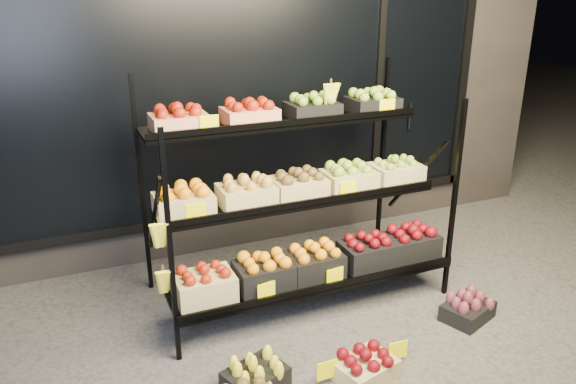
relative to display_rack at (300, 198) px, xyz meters
name	(u,v)px	position (x,y,z in m)	size (l,w,h in m)	color
ground	(336,337)	(0.01, -0.60, -0.79)	(24.00, 24.00, 0.00)	#514F4C
building	(216,36)	(0.01, 1.99, 0.96)	(6.00, 2.08, 3.50)	#2D2826
display_rack	(300,198)	(0.00, 0.00, 0.00)	(2.18, 1.02, 1.66)	black
tag_floor_a	(327,376)	(-0.27, -1.00, -0.73)	(0.13, 0.01, 0.12)	#FFEE00
tag_floor_b	(397,355)	(0.22, -1.00, -0.73)	(0.13, 0.01, 0.12)	#FFEE00
floor_crate_midleft	(255,375)	(-0.66, -0.86, -0.70)	(0.41, 0.36, 0.18)	black
floor_crate_midright	(365,366)	(-0.03, -1.04, -0.70)	(0.41, 0.34, 0.19)	tan
floor_crate_right	(468,308)	(0.96, -0.77, -0.70)	(0.42, 0.36, 0.18)	black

